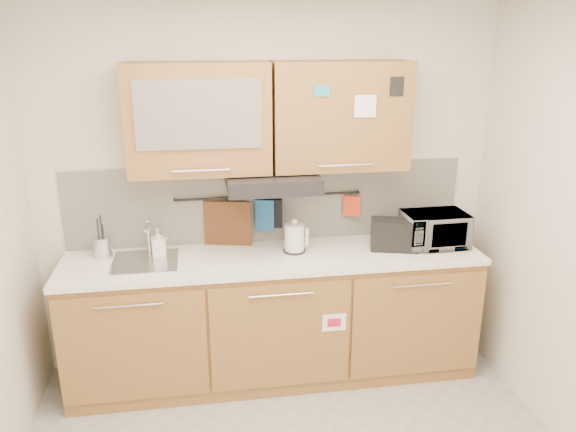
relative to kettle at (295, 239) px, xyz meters
name	(u,v)px	position (x,y,z in m)	size (l,w,h in m)	color
wall_back	(268,189)	(-0.15, 0.27, 0.29)	(3.20, 3.20, 0.00)	silver
base_cabinet	(275,323)	(-0.15, -0.04, -0.61)	(2.80, 0.64, 0.88)	#986636
countertop	(274,258)	(-0.15, -0.04, -0.11)	(2.82, 0.62, 0.04)	white
backsplash	(268,203)	(-0.15, 0.25, 0.19)	(2.80, 0.02, 0.56)	silver
upper_cabinets	(270,117)	(-0.15, 0.09, 0.82)	(1.82, 0.37, 0.70)	#986636
range_hood	(272,181)	(-0.15, 0.02, 0.41)	(0.60, 0.46, 0.10)	black
sink	(146,261)	(-1.00, -0.03, -0.09)	(0.42, 0.40, 0.26)	silver
utensil_rail	(269,196)	(-0.15, 0.22, 0.25)	(0.02, 0.02, 1.30)	black
utensil_crock	(103,247)	(-1.28, 0.10, -0.02)	(0.14, 0.14, 0.29)	silver
kettle	(295,239)	(0.00, 0.00, 0.00)	(0.17, 0.15, 0.24)	silver
toaster	(391,234)	(0.67, -0.06, 0.01)	(0.31, 0.24, 0.21)	black
microwave	(434,229)	(0.99, -0.04, 0.03)	(0.43, 0.29, 0.24)	#999999
soap_bottle	(158,243)	(-0.91, 0.06, 0.00)	(0.09, 0.09, 0.19)	#999999
cutting_board	(228,229)	(-0.44, 0.20, 0.02)	(0.33, 0.02, 0.41)	brown
oven_mitt	(265,215)	(-0.18, 0.20, 0.11)	(0.13, 0.03, 0.22)	#205694
dark_pouch	(273,213)	(-0.12, 0.20, 0.12)	(0.13, 0.04, 0.21)	black
pot_holder	(352,206)	(0.45, 0.20, 0.15)	(0.12, 0.02, 0.15)	red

